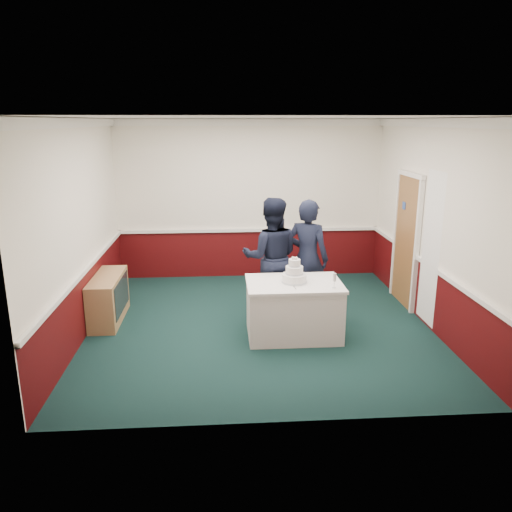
{
  "coord_description": "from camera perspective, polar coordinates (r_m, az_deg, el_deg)",
  "views": [
    {
      "loc": [
        -0.54,
        -6.92,
        2.95
      ],
      "look_at": [
        -0.06,
        -0.1,
        1.1
      ],
      "focal_mm": 35.0,
      "sensor_mm": 36.0,
      "label": 1
    }
  ],
  "objects": [
    {
      "name": "cake_table",
      "position": [
        7.08,
        4.31,
        -6.0
      ],
      "size": [
        1.32,
        0.92,
        0.79
      ],
      "color": "white",
      "rests_on": "ground"
    },
    {
      "name": "ground",
      "position": [
        7.54,
        0.41,
        -7.89
      ],
      "size": [
        5.0,
        5.0,
        0.0
      ],
      "primitive_type": "plane",
      "color": "#122C29",
      "rests_on": "ground"
    },
    {
      "name": "person_man",
      "position": [
        7.69,
        1.74,
        -0.13
      ],
      "size": [
        0.95,
        0.76,
        1.85
      ],
      "primitive_type": "imported",
      "rotation": [
        0.0,
        0.0,
        3.07
      ],
      "color": "black",
      "rests_on": "ground"
    },
    {
      "name": "person_woman",
      "position": [
        7.7,
        5.89,
        -0.25
      ],
      "size": [
        0.8,
        0.71,
        1.83
      ],
      "primitive_type": "imported",
      "rotation": [
        0.0,
        0.0,
        2.61
      ],
      "color": "black",
      "rests_on": "ground"
    },
    {
      "name": "sideboard",
      "position": [
        7.92,
        -16.5,
        -4.65
      ],
      "size": [
        0.41,
        1.2,
        0.7
      ],
      "color": "#A67750",
      "rests_on": "ground"
    },
    {
      "name": "champagne_flute",
      "position": [
        6.74,
        8.96,
        -2.51
      ],
      "size": [
        0.05,
        0.05,
        0.21
      ],
      "color": "silver",
      "rests_on": "cake_table"
    },
    {
      "name": "cake_knife",
      "position": [
        6.76,
        4.37,
        -3.52
      ],
      "size": [
        0.04,
        0.22,
        0.0
      ],
      "primitive_type": "cube",
      "rotation": [
        0.0,
        0.0,
        0.11
      ],
      "color": "silver",
      "rests_on": "cake_table"
    },
    {
      "name": "wedding_cake",
      "position": [
        6.92,
        4.39,
        -2.14
      ],
      "size": [
        0.35,
        0.35,
        0.36
      ],
      "color": "white",
      "rests_on": "cake_table"
    },
    {
      "name": "room_shell",
      "position": [
        7.62,
        0.67,
        7.73
      ],
      "size": [
        5.0,
        5.0,
        3.0
      ],
      "color": "white",
      "rests_on": "ground"
    }
  ]
}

